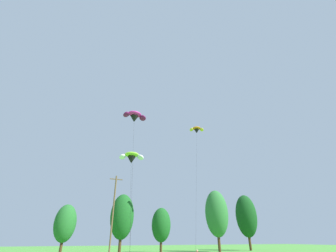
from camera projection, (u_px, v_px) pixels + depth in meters
name	position (u px, v px, depth m)	size (l,w,h in m)	color
treeline_tree_c	(65.00, 223.00, 47.47)	(4.30, 4.30, 9.28)	#472D19
treeline_tree_d	(122.00, 216.00, 49.91)	(4.95, 4.95, 11.68)	#472D19
treeline_tree_e	(161.00, 225.00, 53.34)	(4.32, 4.32, 9.34)	#472D19
treeline_tree_f	(217.00, 213.00, 57.76)	(5.58, 5.58, 13.99)	#472D19
treeline_tree_g	(246.00, 216.00, 64.21)	(5.58, 5.58, 13.99)	#472D19
utility_pole	(113.00, 213.00, 38.12)	(2.20, 0.26, 12.66)	brown
parafoil_kite_high_lime_white	(132.00, 157.00, 31.19)	(3.51, 9.69, 12.16)	#93D633
parafoil_kite_mid_orange	(197.00, 130.00, 51.02)	(11.74, 16.71, 23.83)	orange
parafoil_kite_far_magenta	(135.00, 116.00, 33.18)	(3.58, 8.81, 18.05)	#D12893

